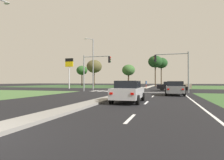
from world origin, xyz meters
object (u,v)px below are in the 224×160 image
(car_grey_second, at_px, (175,88))
(treeline_fifth, at_px, (155,62))
(treeline_fourth, at_px, (161,63))
(car_silver_third, at_px, (128,91))
(traffic_signal_near_right, at_px, (175,65))
(fuel_price_totem, at_px, (69,66))
(treeline_third, at_px, (129,70))
(traffic_signal_near_left, at_px, (94,66))
(treeline_near, at_px, (82,70))
(car_black_fourth, at_px, (171,86))
(street_lamp_second, at_px, (92,61))
(treeline_second, at_px, (94,66))
(car_beige_near, at_px, (178,86))
(pedestrian_at_median, at_px, (146,83))

(car_grey_second, relative_size, treeline_fifth, 0.44)
(treeline_fourth, relative_size, treeline_fifth, 0.96)
(car_silver_third, bearing_deg, traffic_signal_near_right, 74.41)
(car_grey_second, xyz_separation_m, fuel_price_totem, (-21.00, 14.10, 3.96))
(treeline_third, bearing_deg, traffic_signal_near_left, -88.29)
(traffic_signal_near_left, relative_size, treeline_near, 0.78)
(treeline_near, relative_size, treeline_fourth, 0.79)
(traffic_signal_near_left, distance_m, treeline_near, 38.89)
(traffic_signal_near_left, distance_m, treeline_third, 31.38)
(car_black_fourth, distance_m, treeline_third, 28.61)
(car_black_fourth, height_order, treeline_near, treeline_near)
(fuel_price_totem, xyz_separation_m, treeline_fifth, (16.58, 22.91, 2.82))
(treeline_fifth, bearing_deg, street_lamp_second, -109.79)
(traffic_signal_near_right, xyz_separation_m, treeline_second, (-24.26, 30.88, 2.70))
(car_grey_second, distance_m, traffic_signal_near_left, 13.07)
(car_black_fourth, xyz_separation_m, fuel_price_totem, (-20.72, 3.20, 3.98))
(car_grey_second, relative_size, street_lamp_second, 0.45)
(traffic_signal_near_left, xyz_separation_m, fuel_price_totem, (-9.31, 9.09, 0.90))
(treeline_near, bearing_deg, traffic_signal_near_right, -48.48)
(car_beige_near, relative_size, street_lamp_second, 0.45)
(pedestrian_at_median, bearing_deg, traffic_signal_near_right, -33.74)
(pedestrian_at_median, xyz_separation_m, fuel_price_totem, (-15.41, -8.23, 3.55))
(traffic_signal_near_right, xyz_separation_m, traffic_signal_near_left, (-11.90, 0.00, 0.04))
(car_beige_near, distance_m, traffic_signal_near_right, 9.08)
(pedestrian_at_median, relative_size, treeline_fourth, 0.19)
(traffic_signal_near_right, distance_m, pedestrian_at_median, 18.45)
(car_black_fourth, relative_size, traffic_signal_near_right, 0.81)
(treeline_near, height_order, treeline_third, treeline_near)
(car_silver_third, bearing_deg, traffic_signal_near_left, 121.52)
(treeline_fifth, bearing_deg, traffic_signal_near_right, -81.76)
(treeline_near, xyz_separation_m, treeline_second, (6.04, -3.35, 1.03))
(car_silver_third, xyz_separation_m, pedestrian_at_median, (-2.08, 30.65, 0.41))
(car_beige_near, xyz_separation_m, fuel_price_totem, (-22.04, 0.57, 3.95))
(car_silver_third, distance_m, treeline_second, 49.08)
(car_beige_near, relative_size, pedestrian_at_median, 2.39)
(car_black_fourth, xyz_separation_m, treeline_third, (-12.34, 25.45, 4.33))
(traffic_signal_near_left, distance_m, pedestrian_at_median, 18.55)
(treeline_near, bearing_deg, treeline_fifth, -4.95)
(car_beige_near, xyz_separation_m, car_silver_third, (-4.55, -21.86, 0.00))
(car_silver_third, xyz_separation_m, treeline_fourth, (0.76, 48.21, 6.58))
(fuel_price_totem, bearing_deg, car_beige_near, -1.47)
(treeline_near, bearing_deg, fuel_price_totem, -70.12)
(traffic_signal_near_right, distance_m, treeline_second, 39.36)
(street_lamp_second, distance_m, treeline_second, 27.55)
(pedestrian_at_median, xyz_separation_m, treeline_fifth, (1.16, 14.68, 6.37))
(car_beige_near, height_order, treeline_fifth, treeline_fifth)
(car_silver_third, height_order, treeline_fifth, treeline_fifth)
(car_silver_third, relative_size, treeline_second, 0.50)
(traffic_signal_near_left, bearing_deg, car_black_fourth, 27.33)
(car_black_fourth, bearing_deg, treeline_second, -136.43)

